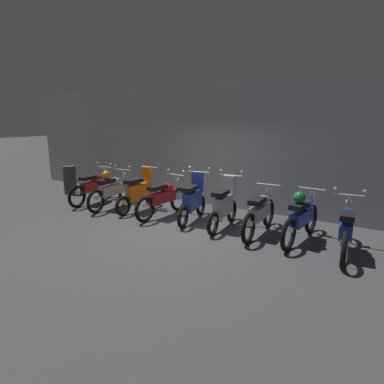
{
  "coord_description": "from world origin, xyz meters",
  "views": [
    {
      "loc": [
        4.16,
        -5.79,
        2.48
      ],
      "look_at": [
        0.02,
        0.74,
        0.75
      ],
      "focal_mm": 30.83,
      "sensor_mm": 36.0,
      "label": 1
    }
  ],
  "objects_px": {
    "motorbike_slot_3": "(163,198)",
    "trash_bin": "(70,180)",
    "motorbike_slot_0": "(94,187)",
    "motorbike_slot_8": "(346,228)",
    "motorbike_slot_6": "(260,213)",
    "motorbike_slot_4": "(193,200)",
    "motorbike_slot_2": "(139,192)",
    "motorbike_slot_7": "(301,217)",
    "motorbike_slot_1": "(112,189)",
    "motorbike_slot_5": "(224,205)"
  },
  "relations": [
    {
      "from": "motorbike_slot_3",
      "to": "trash_bin",
      "type": "xyz_separation_m",
      "value": [
        -4.25,
        0.43,
        -0.03
      ]
    },
    {
      "from": "motorbike_slot_0",
      "to": "motorbike_slot_8",
      "type": "relative_size",
      "value": 1.0
    },
    {
      "from": "motorbike_slot_0",
      "to": "motorbike_slot_6",
      "type": "bearing_deg",
      "value": 0.19
    },
    {
      "from": "motorbike_slot_3",
      "to": "motorbike_slot_6",
      "type": "distance_m",
      "value": 2.6
    },
    {
      "from": "motorbike_slot_6",
      "to": "trash_bin",
      "type": "xyz_separation_m",
      "value": [
        -6.85,
        0.41,
        -0.02
      ]
    },
    {
      "from": "motorbike_slot_3",
      "to": "motorbike_slot_4",
      "type": "bearing_deg",
      "value": 4.72
    },
    {
      "from": "motorbike_slot_3",
      "to": "motorbike_slot_4",
      "type": "relative_size",
      "value": 1.17
    },
    {
      "from": "trash_bin",
      "to": "motorbike_slot_8",
      "type": "bearing_deg",
      "value": -3.76
    },
    {
      "from": "motorbike_slot_2",
      "to": "motorbike_slot_4",
      "type": "bearing_deg",
      "value": 0.31
    },
    {
      "from": "motorbike_slot_2",
      "to": "motorbike_slot_7",
      "type": "bearing_deg",
      "value": 0.1
    },
    {
      "from": "motorbike_slot_0",
      "to": "trash_bin",
      "type": "distance_m",
      "value": 1.69
    },
    {
      "from": "motorbike_slot_4",
      "to": "motorbike_slot_6",
      "type": "height_order",
      "value": "motorbike_slot_4"
    },
    {
      "from": "motorbike_slot_1",
      "to": "motorbike_slot_7",
      "type": "distance_m",
      "value": 5.21
    },
    {
      "from": "motorbike_slot_0",
      "to": "motorbike_slot_2",
      "type": "bearing_deg",
      "value": 1.76
    },
    {
      "from": "motorbike_slot_0",
      "to": "motorbike_slot_8",
      "type": "height_order",
      "value": "same"
    },
    {
      "from": "motorbike_slot_2",
      "to": "motorbike_slot_6",
      "type": "height_order",
      "value": "motorbike_slot_2"
    },
    {
      "from": "motorbike_slot_4",
      "to": "motorbike_slot_5",
      "type": "bearing_deg",
      "value": -3.41
    },
    {
      "from": "motorbike_slot_8",
      "to": "trash_bin",
      "type": "xyz_separation_m",
      "value": [
        -8.58,
        0.56,
        -0.03
      ]
    },
    {
      "from": "motorbike_slot_1",
      "to": "motorbike_slot_2",
      "type": "xyz_separation_m",
      "value": [
        0.87,
        0.17,
        -0.0
      ]
    },
    {
      "from": "motorbike_slot_5",
      "to": "motorbike_slot_8",
      "type": "relative_size",
      "value": 0.86
    },
    {
      "from": "motorbike_slot_6",
      "to": "motorbike_slot_4",
      "type": "bearing_deg",
      "value": 178.5
    },
    {
      "from": "motorbike_slot_5",
      "to": "motorbike_slot_6",
      "type": "relative_size",
      "value": 0.86
    },
    {
      "from": "motorbike_slot_2",
      "to": "motorbike_slot_7",
      "type": "distance_m",
      "value": 4.34
    },
    {
      "from": "motorbike_slot_7",
      "to": "motorbike_slot_6",
      "type": "bearing_deg",
      "value": -177.1
    },
    {
      "from": "motorbike_slot_3",
      "to": "trash_bin",
      "type": "distance_m",
      "value": 4.27
    },
    {
      "from": "motorbike_slot_7",
      "to": "motorbike_slot_8",
      "type": "height_order",
      "value": "motorbike_slot_8"
    },
    {
      "from": "motorbike_slot_0",
      "to": "motorbike_slot_3",
      "type": "distance_m",
      "value": 2.61
    },
    {
      "from": "motorbike_slot_5",
      "to": "motorbike_slot_7",
      "type": "height_order",
      "value": "motorbike_slot_5"
    },
    {
      "from": "motorbike_slot_8",
      "to": "motorbike_slot_4",
      "type": "bearing_deg",
      "value": 176.68
    },
    {
      "from": "motorbike_slot_2",
      "to": "motorbike_slot_3",
      "type": "distance_m",
      "value": 0.87
    },
    {
      "from": "motorbike_slot_6",
      "to": "motorbike_slot_8",
      "type": "distance_m",
      "value": 1.74
    },
    {
      "from": "motorbike_slot_5",
      "to": "motorbike_slot_8",
      "type": "height_order",
      "value": "motorbike_slot_5"
    },
    {
      "from": "motorbike_slot_2",
      "to": "motorbike_slot_1",
      "type": "bearing_deg",
      "value": -169.0
    },
    {
      "from": "motorbike_slot_1",
      "to": "motorbike_slot_7",
      "type": "relative_size",
      "value": 1.0
    },
    {
      "from": "motorbike_slot_3",
      "to": "motorbike_slot_4",
      "type": "xyz_separation_m",
      "value": [
        0.86,
        0.07,
        0.04
      ]
    },
    {
      "from": "motorbike_slot_7",
      "to": "trash_bin",
      "type": "bearing_deg",
      "value": 177.31
    },
    {
      "from": "motorbike_slot_1",
      "to": "motorbike_slot_4",
      "type": "relative_size",
      "value": 1.17
    },
    {
      "from": "motorbike_slot_1",
      "to": "motorbike_slot_5",
      "type": "relative_size",
      "value": 1.16
    },
    {
      "from": "motorbike_slot_2",
      "to": "motorbike_slot_0",
      "type": "bearing_deg",
      "value": -178.24
    },
    {
      "from": "motorbike_slot_8",
      "to": "motorbike_slot_3",
      "type": "bearing_deg",
      "value": 178.27
    },
    {
      "from": "motorbike_slot_2",
      "to": "motorbike_slot_3",
      "type": "xyz_separation_m",
      "value": [
        0.87,
        -0.06,
        -0.03
      ]
    },
    {
      "from": "motorbike_slot_1",
      "to": "motorbike_slot_8",
      "type": "xyz_separation_m",
      "value": [
        6.07,
        -0.02,
        -0.04
      ]
    },
    {
      "from": "motorbike_slot_2",
      "to": "motorbike_slot_3",
      "type": "relative_size",
      "value": 0.86
    },
    {
      "from": "motorbike_slot_1",
      "to": "motorbike_slot_5",
      "type": "xyz_separation_m",
      "value": [
        3.47,
        0.13,
        -0.0
      ]
    },
    {
      "from": "motorbike_slot_5",
      "to": "trash_bin",
      "type": "relative_size",
      "value": 1.8
    },
    {
      "from": "motorbike_slot_0",
      "to": "motorbike_slot_7",
      "type": "bearing_deg",
      "value": 0.58
    },
    {
      "from": "motorbike_slot_4",
      "to": "motorbike_slot_8",
      "type": "relative_size",
      "value": 0.86
    },
    {
      "from": "motorbike_slot_4",
      "to": "motorbike_slot_6",
      "type": "xyz_separation_m",
      "value": [
        1.74,
        -0.05,
        -0.04
      ]
    },
    {
      "from": "motorbike_slot_1",
      "to": "motorbike_slot_6",
      "type": "xyz_separation_m",
      "value": [
        4.34,
        0.13,
        -0.04
      ]
    },
    {
      "from": "motorbike_slot_4",
      "to": "motorbike_slot_8",
      "type": "distance_m",
      "value": 3.48
    }
  ]
}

